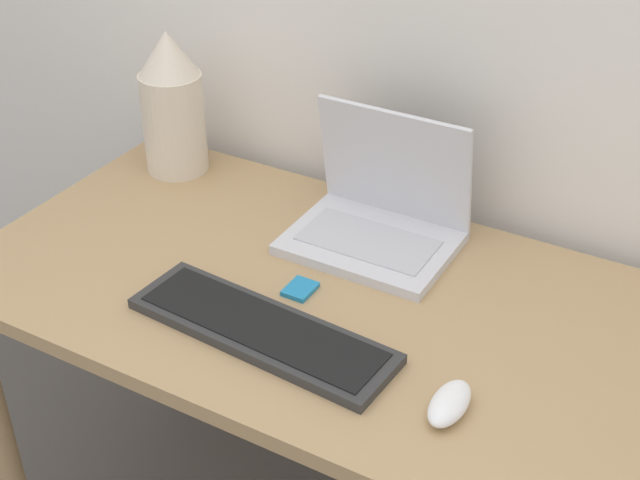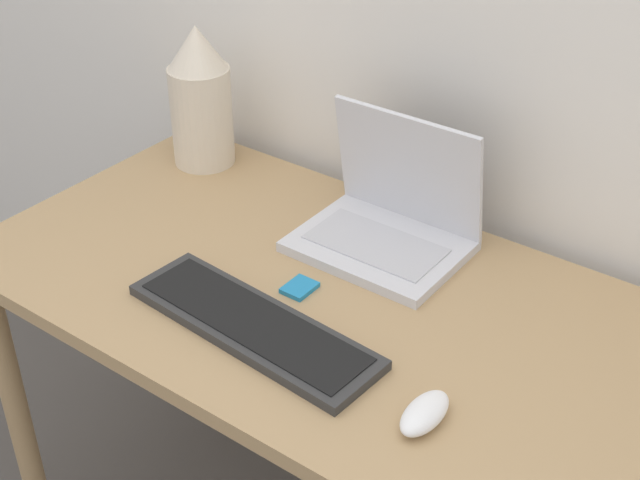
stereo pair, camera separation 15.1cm
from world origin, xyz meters
The scene contains 6 objects.
desk centered at (0.00, 0.34, 0.66)m, with size 1.42×0.69×0.75m.
laptop centered at (-0.06, 0.54, 0.80)m, with size 0.30×0.24×0.25m.
keyboard centered at (-0.09, 0.19, 0.76)m, with size 0.47×0.17×0.02m.
mouse centered at (0.24, 0.17, 0.77)m, with size 0.05×0.11×0.03m.
vase centered at (-0.56, 0.58, 0.90)m, with size 0.13×0.13×0.31m.
mp3_player centered at (-0.10, 0.32, 0.75)m, with size 0.05×0.06×0.01m.
Camera 2 is at (0.68, -0.67, 1.67)m, focal length 50.00 mm.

